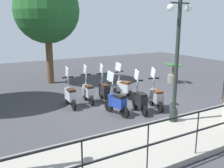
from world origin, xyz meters
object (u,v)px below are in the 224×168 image
Objects in this scene: scooter_near_1 at (140,100)px; scooter_far_1 at (104,90)px; scooter_near_0 at (156,97)px; scooter_far_3 at (70,95)px; potted_palm at (173,75)px; scooter_far_0 at (123,87)px; scooter_near_2 at (117,102)px; lamp_post_near at (176,67)px; tree_distant at (47,11)px; scooter_far_2 at (88,91)px.

scooter_near_1 is 1.00× the size of scooter_far_1.
scooter_near_0 is 2.20m from scooter_far_1.
scooter_far_3 is (1.83, 1.97, 0.00)m from scooter_near_1.
potted_palm is at bearing -44.45° from scooter_near_1.
scooter_far_0 is at bearing 105.58° from potted_palm.
potted_palm is 0.69× the size of scooter_near_2.
potted_palm is 6.40m from scooter_far_3.
lamp_post_near is at bearing -159.80° from scooter_near_1.
scooter_far_0 is at bearing -85.84° from scooter_far_3.
tree_distant is 3.58× the size of scooter_near_2.
lamp_post_near reaches higher than scooter_near_2.
lamp_post_near reaches higher than scooter_near_1.
lamp_post_near is 2.57× the size of scooter_near_1.
scooter_far_2 is (-4.24, -0.30, -3.32)m from tree_distant.
lamp_post_near is 2.57× the size of scooter_far_2.
lamp_post_near reaches higher than scooter_far_2.
lamp_post_near reaches higher than scooter_far_1.
tree_distant reaches higher than lamp_post_near.
scooter_near_1 is at bearing -166.88° from tree_distant.
scooter_far_3 is (3.33, 2.19, -1.41)m from lamp_post_near.
tree_distant reaches higher than potted_palm.
scooter_far_3 is at bearing 23.41° from scooter_near_2.
scooter_far_1 is 1.00× the size of scooter_far_2.
scooter_far_0 is at bearing -88.89° from scooter_far_2.
scooter_near_1 and scooter_far_0 have the same top height.
tree_distant is 5.39m from scooter_far_2.
scooter_far_0 is 2.43m from scooter_far_3.
potted_palm is at bearing -68.72° from scooter_far_1.
lamp_post_near is at bearing 174.98° from scooter_near_0.
scooter_far_2 is at bearing 41.83° from scooter_near_1.
scooter_near_2 is 1.78m from scooter_far_2.
scooter_near_0 is 1.00× the size of scooter_near_2.
scooter_near_2 and scooter_far_3 have the same top height.
scooter_near_2 and scooter_far_0 have the same top height.
tree_distant is 5.59m from scooter_far_1.
tree_distant is 3.58× the size of scooter_far_1.
scooter_far_2 is at bearing 72.16° from scooter_far_0.
scooter_near_1 is (-6.22, -1.45, -3.32)m from tree_distant.
scooter_far_0 is at bearing -50.42° from scooter_near_2.
scooter_far_2 reaches higher than potted_palm.
scooter_far_0 is (1.61, -1.31, 0.00)m from scooter_near_2.
scooter_far_2 is at bearing -175.94° from tree_distant.
scooter_far_2 is (0.15, 0.67, 0.00)m from scooter_far_1.
potted_palm is 4.94m from scooter_far_1.
scooter_far_1 is at bearing -85.88° from scooter_far_3.
scooter_far_0 is 1.00× the size of scooter_far_1.
scooter_near_2 is at bearing 97.76° from scooter_near_0.
scooter_far_3 is (1.61, 1.12, 0.00)m from scooter_near_2.
scooter_near_1 is 2.69m from scooter_far_3.
scooter_far_2 and scooter_far_3 have the same top height.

